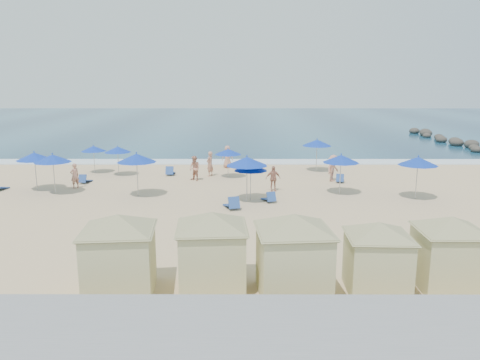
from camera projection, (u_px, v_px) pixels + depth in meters
The scene contains 33 objects.
ground at pixel (223, 213), 24.52m from camera, with size 160.00×160.00×0.00m, color #D2B285.
ocean at pixel (235, 122), 78.32m from camera, with size 160.00×80.00×0.06m, color #0E3150.
surf_line at pixel (230, 162), 39.68m from camera, with size 160.00×2.50×0.08m, color white.
seawall at pixel (202, 342), 11.18m from camera, with size 160.00×6.10×1.22m.
rock_jetty at pixel (462, 144), 48.76m from camera, with size 2.56×26.66×0.96m.
trash_bin at pixel (206, 229), 20.52m from camera, with size 0.79×0.79×0.79m, color black.
cabana_0 at pixel (119, 244), 14.95m from camera, with size 4.61×4.61×2.90m.
cabana_1 at pixel (212, 241), 15.27m from camera, with size 4.59×4.59×2.88m.
cabana_2 at pixel (294, 244), 14.77m from camera, with size 4.72×4.72×2.97m.
cabana_3 at pixel (378, 248), 15.07m from camera, with size 4.13×4.13×2.59m.
cabana_4 at pixel (450, 243), 15.37m from camera, with size 4.29×4.29×2.69m.
umbrella_0 at pixel (34, 156), 29.11m from camera, with size 2.19×2.19×2.50m.
umbrella_1 at pixel (53, 158), 28.23m from camera, with size 2.21×2.21×2.52m.
umbrella_2 at pixel (93, 149), 34.79m from camera, with size 1.86×1.86×2.12m.
umbrella_3 at pixel (118, 149), 33.81m from camera, with size 1.93×1.93×2.20m.
umbrella_4 at pixel (137, 158), 27.56m from camera, with size 2.35×2.35×2.67m.
umbrella_5 at pixel (247, 161), 26.32m from camera, with size 2.36×2.36×2.69m.
umbrella_6 at pixel (228, 152), 33.06m from camera, with size 1.89×1.89×2.15m.
umbrella_7 at pixel (251, 167), 26.79m from camera, with size 1.95×1.95×2.22m.
umbrella_8 at pixel (317, 143), 35.31m from camera, with size 2.23×2.23×2.53m.
umbrella_9 at pixel (341, 159), 28.11m from camera, with size 2.21×2.21×2.51m.
umbrella_10 at pixel (418, 161), 26.93m from camera, with size 2.27×2.27×2.58m.
beach_chair_1 at pixel (85, 180), 31.57m from camera, with size 0.68×1.25×0.65m.
beach_chair_2 at pixel (170, 172), 34.27m from camera, with size 0.58×1.29×0.71m.
beach_chair_3 at pixel (232, 204), 25.20m from camera, with size 0.99×1.48×0.75m.
beach_chair_4 at pixel (269, 198), 26.67m from camera, with size 0.87×1.28×0.65m.
beach_chair_5 at pixel (340, 179), 31.82m from camera, with size 0.78×1.25×0.64m.
beachgoer_0 at pixel (75, 176), 29.99m from camera, with size 0.59×0.39×1.62m, color tan.
beachgoer_1 at pixel (195, 168), 32.26m from camera, with size 0.84×0.65×1.72m, color tan.
beachgoer_2 at pixel (273, 178), 29.21m from camera, with size 0.93×0.39×1.59m, color tan.
beachgoer_3 at pixel (333, 168), 32.05m from camera, with size 1.18×0.68×1.82m, color tan.
beachgoer_4 at pixel (227, 157), 37.06m from camera, with size 0.87×0.57×1.78m, color tan.
beachgoer_5 at pixel (210, 164), 33.80m from camera, with size 0.66×0.43×1.80m, color tan.
Camera 1 is at (0.94, -23.63, 6.76)m, focal length 35.00 mm.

